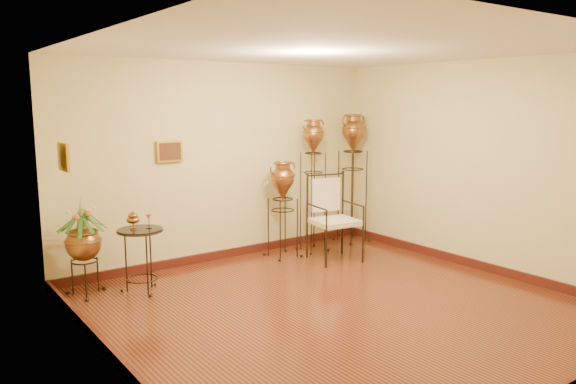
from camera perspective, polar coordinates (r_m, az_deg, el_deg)
ground at (r=6.38m, az=5.15°, el=-11.56°), size 5.00×5.00×0.00m
room_shell at (r=5.99m, az=5.30°, el=4.14°), size 5.02×5.02×2.81m
amphora_tall at (r=8.44m, az=2.55°, el=0.84°), size 0.49×0.49×2.02m
amphora_mid at (r=9.08m, az=6.57°, el=1.52°), size 0.60×0.60×2.08m
amphora_short at (r=8.15m, az=-0.54°, el=-1.72°), size 0.52×0.52×1.43m
planter_urn at (r=6.95m, az=-20.10°, el=-4.55°), size 0.83×0.83×1.20m
armchair at (r=8.00m, az=4.79°, el=-2.66°), size 0.79×0.75×1.23m
side_table at (r=6.95m, az=-14.69°, el=-6.60°), size 0.59×0.59×0.97m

